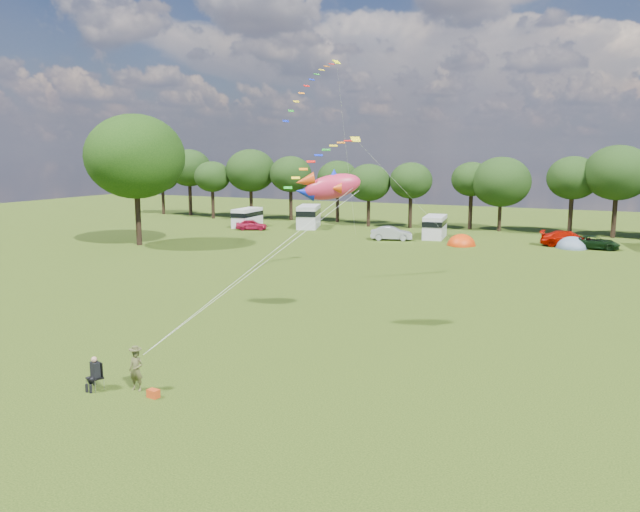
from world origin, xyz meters
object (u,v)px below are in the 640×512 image
at_px(tent_greyblue, 572,248).
at_px(camp_chair, 96,370).
at_px(car_d, 594,242).
at_px(car_a, 251,225).
at_px(campervan_c, 435,226).
at_px(car_b, 391,233).
at_px(tent_orange, 461,245).
at_px(fish_kite, 327,187).
at_px(campervan_a, 247,217).
at_px(big_tree, 135,157).
at_px(campervan_b, 309,216).
at_px(kite_flyer, 136,370).
at_px(car_c, 569,239).

xyz_separation_m(tent_greyblue, camp_chair, (-15.06, -48.59, 0.81)).
bearing_deg(car_d, car_a, 89.73).
bearing_deg(campervan_c, car_b, 127.07).
distance_m(tent_orange, fish_kite, 34.24).
distance_m(car_d, campervan_c, 16.44).
relative_size(campervan_a, tent_greyblue, 1.43).
distance_m(car_a, car_b, 18.57).
xyz_separation_m(big_tree, campervan_b, (9.20, 20.95, -7.51)).
bearing_deg(campervan_a, campervan_c, -92.82).
xyz_separation_m(campervan_b, camp_chair, (16.35, -52.76, -0.68)).
height_order(campervan_c, camp_chair, campervan_c).
distance_m(big_tree, fish_kite, 35.93).
bearing_deg(big_tree, tent_greyblue, 22.46).
bearing_deg(campervan_b, camp_chair, 178.54).
relative_size(kite_flyer, camp_chair, 1.22).
xyz_separation_m(tent_orange, kite_flyer, (-3.05, -45.12, 0.83)).
xyz_separation_m(kite_flyer, camp_chair, (-1.57, -0.60, -0.02)).
relative_size(tent_orange, tent_greyblue, 0.93).
distance_m(car_c, tent_greyblue, 1.11).
distance_m(campervan_c, tent_orange, 6.00).
relative_size(car_a, tent_greyblue, 1.11).
bearing_deg(camp_chair, campervan_c, 108.98).
distance_m(kite_flyer, fish_kite, 13.92).
height_order(tent_orange, camp_chair, camp_chair).
bearing_deg(campervan_a, big_tree, 171.44).
relative_size(big_tree, camp_chair, 9.61).
bearing_deg(car_a, car_d, -111.46).
bearing_deg(car_c, camp_chair, 163.37).
xyz_separation_m(big_tree, tent_orange, (30.16, 13.91, -9.00)).
relative_size(tent_greyblue, fish_kite, 0.93).
relative_size(car_d, camp_chair, 3.49).
distance_m(car_d, tent_orange, 12.83).
height_order(tent_orange, fish_kite, fish_kite).
bearing_deg(camp_chair, campervan_b, 126.95).
relative_size(campervan_a, campervan_b, 0.80).
xyz_separation_m(kite_flyer, fish_kite, (3.07, 11.74, 6.82)).
bearing_deg(tent_greyblue, campervan_b, 172.44).
bearing_deg(car_d, car_b, 95.06).
xyz_separation_m(campervan_b, tent_orange, (20.96, -7.04, -1.49)).
bearing_deg(fish_kite, campervan_b, 93.11).
bearing_deg(fish_kite, kite_flyer, -128.95).
bearing_deg(fish_kite, car_d, 46.90).
bearing_deg(kite_flyer, campervan_c, 84.45).
bearing_deg(tent_orange, car_d, 14.10).
bearing_deg(car_a, campervan_a, 17.56).
height_order(tent_greyblue, fish_kite, fish_kite).
xyz_separation_m(tent_orange, tent_greyblue, (10.44, 2.87, -0.00)).
xyz_separation_m(car_b, campervan_c, (3.81, 3.74, 0.60)).
distance_m(tent_greyblue, fish_kite, 38.48).
bearing_deg(campervan_a, car_b, -103.09).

